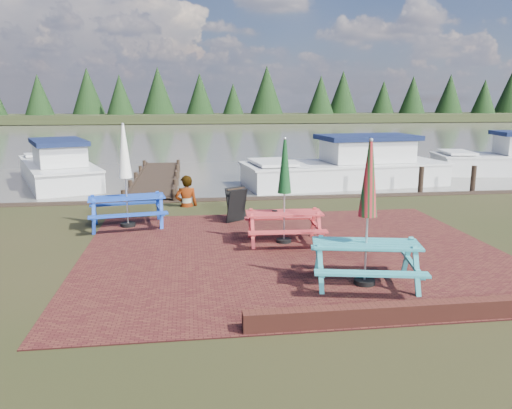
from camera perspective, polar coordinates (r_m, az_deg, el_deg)
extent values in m
plane|color=black|center=(9.92, 5.53, -7.21)|extent=(120.00, 120.00, 0.00)
cube|color=#3C1413|center=(10.85, 4.33, -5.45)|extent=(9.00, 7.50, 0.02)
cube|color=#4C1E16|center=(8.10, 20.50, -11.32)|extent=(6.00, 0.22, 0.30)
cube|color=#4A4840|center=(46.28, -5.02, 7.88)|extent=(120.00, 60.00, 0.02)
cube|color=black|center=(75.20, -6.12, 9.79)|extent=(120.00, 10.00, 1.20)
cube|color=teal|center=(8.98, 12.48, -4.42)|extent=(1.96, 1.09, 0.04)
cube|color=teal|center=(8.41, 13.07, -7.71)|extent=(1.87, 0.62, 0.04)
cube|color=teal|center=(9.72, 11.81, -4.95)|extent=(1.87, 0.62, 0.04)
cube|color=teal|center=(9.01, 7.27, -6.71)|extent=(0.41, 1.59, 0.76)
cube|color=teal|center=(9.24, 17.34, -6.69)|extent=(0.41, 1.59, 0.76)
cylinder|color=black|center=(9.20, 12.28, -8.67)|extent=(0.37, 0.37, 0.10)
cylinder|color=#B2B2B7|center=(8.84, 12.63, -1.15)|extent=(0.04, 0.04, 2.58)
cone|color=#AF1924|center=(8.73, 12.81, 2.81)|extent=(0.33, 0.33, 1.29)
cube|color=#B72F31|center=(11.37, 3.24, -0.97)|extent=(1.76, 0.76, 0.04)
cube|color=#B72F31|center=(10.81, 3.70, -3.17)|extent=(1.73, 0.32, 0.04)
cube|color=#B72F31|center=(12.06, 2.80, -1.57)|extent=(1.73, 0.32, 0.04)
cube|color=#B72F31|center=(11.38, -0.52, -2.78)|extent=(0.15, 1.50, 0.71)
cube|color=#B72F31|center=(11.58, 6.89, -2.61)|extent=(0.15, 1.50, 0.71)
cylinder|color=black|center=(11.54, 3.20, -4.17)|extent=(0.34, 0.34, 0.10)
cylinder|color=#B2B2B7|center=(11.27, 3.27, 1.45)|extent=(0.03, 0.03, 2.40)
cone|color=#0F3716|center=(11.18, 3.30, 4.35)|extent=(0.31, 0.31, 1.20)
cube|color=#163CA6|center=(13.21, -14.57, 0.79)|extent=(1.99, 1.03, 0.04)
cube|color=#163CA6|center=(12.57, -14.35, -1.18)|extent=(1.91, 0.55, 0.04)
cube|color=#163CA6|center=(13.97, -14.63, 0.11)|extent=(1.91, 0.55, 0.04)
cube|color=#163CA6|center=(13.28, -18.02, -1.07)|extent=(0.34, 1.64, 0.78)
cube|color=#163CA6|center=(13.34, -10.95, -0.64)|extent=(0.34, 1.64, 0.78)
cylinder|color=black|center=(13.36, -14.40, -2.27)|extent=(0.38, 0.38, 0.11)
cylinder|color=#B2B2B7|center=(13.12, -14.69, 3.10)|extent=(0.04, 0.04, 2.63)
cone|color=white|center=(13.04, -14.84, 5.84)|extent=(0.34, 0.34, 1.32)
cube|color=black|center=(13.26, -2.22, -0.19)|extent=(0.60, 0.48, 0.91)
cube|color=black|center=(13.56, -2.35, 0.08)|extent=(0.60, 0.48, 0.91)
cube|color=black|center=(13.32, -2.30, 1.80)|extent=(0.50, 0.33, 0.03)
cube|color=black|center=(20.89, -11.23, 3.11)|extent=(1.60, 9.00, 0.06)
cube|color=black|center=(20.95, -13.28, 3.18)|extent=(0.08, 9.00, 0.08)
cube|color=black|center=(20.85, -9.18, 3.31)|extent=(0.08, 9.00, 0.08)
cylinder|color=black|center=(16.59, -14.85, -0.09)|extent=(0.16, 0.16, 1.00)
cylinder|color=black|center=(16.47, -9.32, 0.06)|extent=(0.16, 0.16, 1.00)
cube|color=silver|center=(22.42, -21.69, 3.10)|extent=(4.72, 7.31, 0.99)
cube|color=silver|center=(22.35, -21.79, 4.40)|extent=(4.81, 7.45, 0.08)
cube|color=silver|center=(21.48, -21.60, 5.42)|extent=(2.65, 3.33, 0.84)
cube|color=#0F1737|center=(21.44, -21.69, 6.68)|extent=(2.97, 3.78, 0.18)
cube|color=silver|center=(24.93, -22.62, 5.33)|extent=(2.33, 1.89, 0.10)
cube|color=silver|center=(20.61, 10.03, 3.13)|extent=(8.30, 3.72, 1.07)
cube|color=silver|center=(20.53, 10.09, 4.66)|extent=(8.47, 3.79, 0.09)
cube|color=silver|center=(20.89, 12.56, 6.10)|extent=(3.59, 2.39, 0.91)
cube|color=#0F1737|center=(20.85, 12.62, 7.51)|extent=(4.09, 2.67, 0.19)
cube|color=silver|center=(19.45, 1.87, 4.85)|extent=(1.72, 2.52, 0.11)
cube|color=silver|center=(26.24, 27.18, 3.84)|extent=(7.14, 3.48, 1.05)
cube|color=silver|center=(25.15, 21.96, 5.57)|extent=(1.54, 2.23, 0.11)
imported|color=gray|center=(15.36, -8.04, 3.27)|extent=(0.75, 0.55, 1.92)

